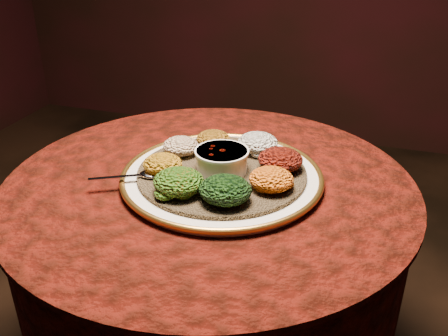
% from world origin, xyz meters
% --- Properties ---
extents(table, '(0.96, 0.96, 0.73)m').
position_xyz_m(table, '(0.00, 0.00, 0.55)').
color(table, black).
rests_on(table, ground).
extents(platter, '(0.50, 0.50, 0.02)m').
position_xyz_m(platter, '(0.03, 0.01, 0.75)').
color(platter, silver).
rests_on(platter, table).
extents(injera, '(0.41, 0.41, 0.01)m').
position_xyz_m(injera, '(0.03, 0.01, 0.76)').
color(injera, brown).
rests_on(injera, platter).
extents(stew_bowl, '(0.12, 0.12, 0.05)m').
position_xyz_m(stew_bowl, '(0.03, 0.01, 0.79)').
color(stew_bowl, white).
rests_on(stew_bowl, injera).
extents(spoon, '(0.15, 0.09, 0.01)m').
position_xyz_m(spoon, '(-0.13, -0.08, 0.77)').
color(spoon, silver).
rests_on(spoon, injera).
extents(portion_ayib, '(0.10, 0.10, 0.05)m').
position_xyz_m(portion_ayib, '(0.08, 0.13, 0.79)').
color(portion_ayib, silver).
rests_on(portion_ayib, injera).
extents(portion_kitfo, '(0.10, 0.10, 0.05)m').
position_xyz_m(portion_kitfo, '(0.16, 0.05, 0.79)').
color(portion_kitfo, black).
rests_on(portion_kitfo, injera).
extents(portion_tikil, '(0.10, 0.09, 0.05)m').
position_xyz_m(portion_tikil, '(0.16, -0.04, 0.79)').
color(portion_tikil, '#B16D0E').
rests_on(portion_tikil, injera).
extents(portion_gomen, '(0.11, 0.10, 0.05)m').
position_xyz_m(portion_gomen, '(0.08, -0.12, 0.79)').
color(portion_gomen, black).
rests_on(portion_gomen, injera).
extents(portion_mixveg, '(0.11, 0.10, 0.05)m').
position_xyz_m(portion_mixveg, '(-0.03, -0.12, 0.79)').
color(portion_mixveg, '#913609').
rests_on(portion_mixveg, injera).
extents(portion_kik, '(0.09, 0.09, 0.04)m').
position_xyz_m(portion_kik, '(-0.10, -0.05, 0.78)').
color(portion_kik, '#B96F10').
rests_on(portion_kik, injera).
extents(portion_timatim, '(0.09, 0.08, 0.04)m').
position_xyz_m(portion_timatim, '(-0.09, 0.06, 0.78)').
color(portion_timatim, maroon).
rests_on(portion_timatim, injera).
extents(portion_shiro, '(0.09, 0.08, 0.04)m').
position_xyz_m(portion_shiro, '(-0.03, 0.13, 0.78)').
color(portion_shiro, '#874F10').
rests_on(portion_shiro, injera).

